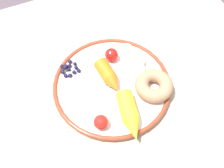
# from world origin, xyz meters

# --- Properties ---
(ground_plane) EXTENTS (6.00, 6.00, 0.00)m
(ground_plane) POSITION_xyz_m (0.00, 0.00, 0.00)
(ground_plane) COLOR #594953
(dining_table) EXTENTS (0.92, 0.90, 0.75)m
(dining_table) POSITION_xyz_m (0.00, 0.00, 0.65)
(dining_table) COLOR tan
(dining_table) RESTS_ON ground_plane
(plate) EXTENTS (0.32, 0.32, 0.02)m
(plate) POSITION_xyz_m (-0.03, -0.04, 0.76)
(plate) COLOR silver
(plate) RESTS_ON dining_table
(banana) EXTENTS (0.15, 0.07, 0.03)m
(banana) POSITION_xyz_m (-0.06, 0.05, 0.77)
(banana) COLOR beige
(banana) RESTS_ON plate
(carrot_orange) EXTENTS (0.10, 0.05, 0.04)m
(carrot_orange) POSITION_xyz_m (-0.04, -0.04, 0.78)
(carrot_orange) COLOR orange
(carrot_orange) RESTS_ON plate
(carrot_yellow) EXTENTS (0.13, 0.07, 0.04)m
(carrot_yellow) POSITION_xyz_m (0.08, -0.04, 0.78)
(carrot_yellow) COLOR yellow
(carrot_yellow) RESTS_ON plate
(donut) EXTENTS (0.14, 0.14, 0.04)m
(donut) POSITION_xyz_m (0.03, 0.05, 0.78)
(donut) COLOR tan
(donut) RESTS_ON plate
(blueberry_pile) EXTENTS (0.06, 0.05, 0.02)m
(blueberry_pile) POSITION_xyz_m (-0.12, -0.13, 0.77)
(blueberry_pile) COLOR #191638
(blueberry_pile) RESTS_ON plate
(tomato_near) EXTENTS (0.04, 0.04, 0.04)m
(tomato_near) POSITION_xyz_m (-0.11, -0.01, 0.78)
(tomato_near) COLOR red
(tomato_near) RESTS_ON plate
(tomato_mid) EXTENTS (0.04, 0.04, 0.04)m
(tomato_mid) POSITION_xyz_m (0.07, -0.11, 0.78)
(tomato_mid) COLOR red
(tomato_mid) RESTS_ON plate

